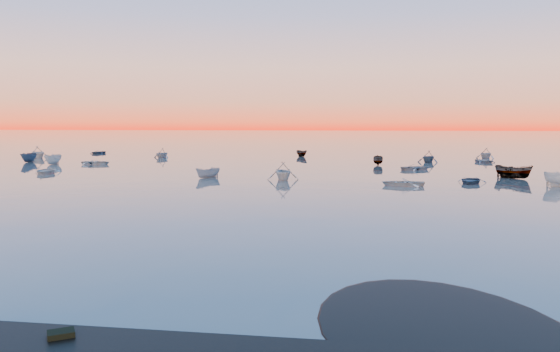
# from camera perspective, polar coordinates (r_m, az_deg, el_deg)

# --- Properties ---
(ground) EXTENTS (600.00, 600.00, 0.00)m
(ground) POSITION_cam_1_polar(r_m,az_deg,el_deg) (117.80, 3.83, 2.71)
(ground) COLOR #686057
(ground) RESTS_ON ground
(mud_lobes) EXTENTS (140.00, 6.00, 0.07)m
(mud_lobes) POSITION_cam_1_polar(r_m,az_deg,el_deg) (19.81, -21.62, -12.13)
(mud_lobes) COLOR black
(mud_lobes) RESTS_ON ground
(moored_fleet) EXTENTS (124.00, 58.00, 1.20)m
(moored_fleet) POSITION_cam_1_polar(r_m,az_deg,el_deg) (71.16, 0.71, 0.83)
(moored_fleet) COLOR beige
(moored_fleet) RESTS_ON ground
(boat_near_left) EXTENTS (4.38, 2.86, 1.01)m
(boat_near_left) POSITION_cam_1_polar(r_m,az_deg,el_deg) (69.00, -23.31, 0.23)
(boat_near_left) COLOR beige
(boat_near_left) RESTS_ON ground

